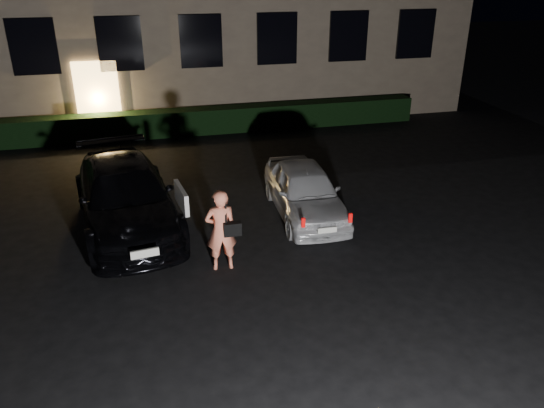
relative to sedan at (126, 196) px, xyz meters
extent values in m
plane|color=black|center=(2.64, -3.88, -0.71)|extent=(80.00, 80.00, 0.00)
cube|color=#ECB763|center=(-0.86, 7.06, 0.54)|extent=(1.40, 0.10, 2.50)
cube|color=black|center=(-2.56, 7.06, 2.29)|extent=(1.40, 0.10, 1.70)
cube|color=black|center=(0.04, 7.06, 2.29)|extent=(1.40, 0.10, 1.70)
cube|color=black|center=(2.64, 7.06, 2.29)|extent=(1.40, 0.10, 1.70)
cube|color=black|center=(5.24, 7.06, 2.29)|extent=(1.40, 0.10, 1.70)
cube|color=black|center=(7.84, 7.06, 2.29)|extent=(1.40, 0.10, 1.70)
cube|color=black|center=(10.44, 7.06, 2.29)|extent=(1.40, 0.10, 1.70)
cube|color=black|center=(2.64, 6.62, -0.28)|extent=(15.00, 0.70, 0.85)
imported|color=black|center=(0.00, 0.00, 0.00)|extent=(2.63, 5.09, 1.41)
cube|color=white|center=(1.17, -0.74, 0.17)|extent=(0.23, 1.01, 0.47)
cube|color=silver|center=(0.34, -2.49, -0.09)|extent=(0.52, 0.12, 0.16)
imported|color=silver|center=(4.02, -0.41, -0.11)|extent=(1.51, 3.56, 1.20)
cube|color=red|center=(3.48, -2.08, -0.05)|extent=(0.07, 0.05, 0.20)
cube|color=red|center=(4.48, -2.10, -0.05)|extent=(0.07, 0.05, 0.20)
cube|color=silver|center=(3.98, -2.13, -0.25)|extent=(0.40, 0.05, 0.12)
imported|color=#FA8161|center=(1.77, -2.32, 0.12)|extent=(0.61, 0.40, 1.64)
cube|color=black|center=(1.97, -2.43, 0.18)|extent=(0.34, 0.15, 0.26)
cube|color=black|center=(1.86, -2.39, 0.55)|extent=(0.04, 0.06, 0.51)
camera|label=1|loc=(0.60, -11.16, 4.77)|focal=35.00mm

